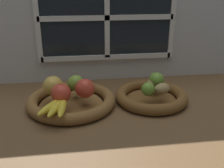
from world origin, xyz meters
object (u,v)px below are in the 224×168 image
fruit_bowl_right (151,96)px  lime_far (156,80)px  apple_red_front (61,93)px  apple_golden_left (53,86)px  potato_small (162,89)px  apple_green_back (76,83)px  banana_bunch_front (57,106)px  lime_near (148,89)px  apple_red_right (85,88)px  fruit_bowl_left (71,101)px  potato_back (153,82)px

fruit_bowl_right → lime_far: size_ratio=4.62×
fruit_bowl_right → apple_red_front: apple_red_front is taller
apple_golden_left → potato_small: (43.21, -4.54, -1.72)cm
fruit_bowl_right → lime_far: 7.63cm
apple_green_back → apple_red_front: 12.01cm
banana_bunch_front → lime_near: 35.81cm
apple_red_front → apple_red_right: size_ratio=0.97×
apple_golden_left → banana_bunch_front: size_ratio=0.47×
apple_golden_left → apple_red_right: apple_golden_left is taller
lime_near → lime_far: size_ratio=0.83×
apple_golden_left → apple_red_front: 8.11cm
lime_near → potato_small: bearing=6.7°
lime_near → fruit_bowl_left: bearing=172.5°
apple_golden_left → banana_bunch_front: bearing=-80.1°
apple_red_right → banana_bunch_front: 13.68cm
banana_bunch_front → lime_near: bearing=12.2°
fruit_bowl_left → apple_red_front: apple_red_front is taller
apple_green_back → lime_far: apple_green_back is taller
banana_bunch_front → potato_back: potato_back is taller
apple_green_back → fruit_bowl_right: bearing=-8.3°
apple_golden_left → lime_near: (37.20, -5.25, -1.27)cm
apple_green_back → lime_far: size_ratio=1.05×
apple_green_back → apple_red_front: (-5.55, -10.65, 0.30)cm
apple_red_front → potato_back: size_ratio=1.05×
potato_small → lime_far: size_ratio=1.01×
potato_back → lime_far: size_ratio=1.08×
lime_far → banana_bunch_front: bearing=-159.1°
fruit_bowl_left → potato_back: potato_back is taller
apple_green_back → lime_far: (34.05, -0.49, -0.16)cm
apple_red_right → potato_small: (30.82, -0.56, -1.58)cm
potato_small → potato_back: (-1.25, 7.89, -0.19)cm
fruit_bowl_left → fruit_bowl_right: 33.08cm
apple_red_front → lime_near: apple_red_front is taller
apple_golden_left → lime_near: size_ratio=1.47×
apple_golden_left → fruit_bowl_left: bearing=-10.2°
fruit_bowl_left → apple_red_front: bearing=-118.9°
potato_back → lime_near: lime_near is taller
fruit_bowl_right → lime_far: bearing=52.1°
apple_golden_left → apple_red_front: (3.41, -7.35, -0.25)cm
potato_back → apple_green_back: bearing=-179.9°
banana_bunch_front → lime_near: lime_near is taller
apple_green_back → potato_back: 33.03cm
apple_golden_left → lime_far: apple_golden_left is taller
apple_green_back → apple_red_right: apple_red_right is taller
fruit_bowl_right → apple_golden_left: size_ratio=3.79×
apple_red_front → potato_small: size_ratio=1.13×
banana_bunch_front → potato_back: (39.73, 16.16, 0.69)cm
fruit_bowl_left → lime_near: bearing=-7.5°
apple_golden_left → fruit_bowl_right: bearing=-1.8°
apple_red_front → lime_near: size_ratio=1.38×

